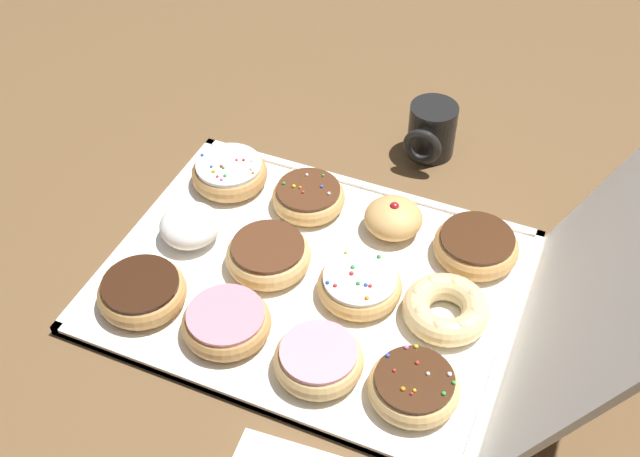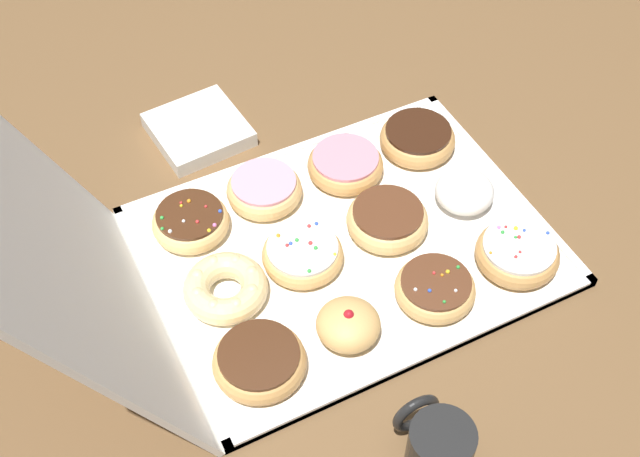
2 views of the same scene
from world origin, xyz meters
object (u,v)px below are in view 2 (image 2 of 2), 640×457
object	(u,v)px
sprinkle_donut_11	(191,221)
coffee_mug	(438,448)
cruller_donut_10	(226,288)
chocolate_frosted_donut_2	(417,138)
sprinkle_donut_7	(303,255)
jelly_filled_donut_6	(348,325)
powdered_filled_donut_1	(465,191)
donut_box	(347,247)
sprinkle_donut_0	(517,253)
sprinkle_donut_3	(435,288)
pink_frosted_donut_5	(345,164)
chocolate_frosted_donut_4	(388,220)
pink_frosted_donut_8	(264,189)
napkin_stack	(199,130)
chocolate_frosted_donut_9	(259,361)

from	to	relation	value
sprinkle_donut_11	coffee_mug	world-z (taller)	coffee_mug
cruller_donut_10	sprinkle_donut_11	bearing A→B (deg)	-0.28
chocolate_frosted_donut_2	sprinkle_donut_7	size ratio (longest dim) A/B	1.04
sprinkle_donut_11	jelly_filled_donut_6	bearing A→B (deg)	-155.75
sprinkle_donut_7	powdered_filled_donut_1	bearing A→B (deg)	-90.70
jelly_filled_donut_6	coffee_mug	xyz separation A→B (m)	(-0.20, -0.01, 0.01)
donut_box	sprinkle_donut_0	world-z (taller)	sprinkle_donut_0
sprinkle_donut_3	pink_frosted_donut_5	bearing A→B (deg)	-0.24
chocolate_frosted_donut_4	pink_frosted_donut_8	distance (m)	0.19
napkin_stack	pink_frosted_donut_5	bearing A→B (deg)	-138.78
sprinkle_donut_3	pink_frosted_donut_8	bearing A→B (deg)	26.01
pink_frosted_donut_8	cruller_donut_10	world-z (taller)	same
chocolate_frosted_donut_4	pink_frosted_donut_8	bearing A→B (deg)	44.46
sprinkle_donut_0	powdered_filled_donut_1	world-z (taller)	powdered_filled_donut_1
coffee_mug	chocolate_frosted_donut_2	bearing A→B (deg)	-28.74
chocolate_frosted_donut_2	jelly_filled_donut_6	distance (m)	0.36
sprinkle_donut_3	pink_frosted_donut_5	distance (m)	0.26
pink_frosted_donut_8	coffee_mug	world-z (taller)	coffee_mug
jelly_filled_donut_6	sprinkle_donut_11	world-z (taller)	jelly_filled_donut_6
donut_box	napkin_stack	world-z (taller)	napkin_stack
sprinkle_donut_11	coffee_mug	size ratio (longest dim) A/B	1.15
sprinkle_donut_0	jelly_filled_donut_6	distance (m)	0.26
cruller_donut_10	sprinkle_donut_0	bearing A→B (deg)	-108.56
sprinkle_donut_3	sprinkle_donut_0	bearing A→B (deg)	-90.46
sprinkle_donut_11	chocolate_frosted_donut_4	bearing A→B (deg)	-116.58
sprinkle_donut_0	sprinkle_donut_3	world-z (taller)	sprinkle_donut_0
chocolate_frosted_donut_2	cruller_donut_10	xyz separation A→B (m)	(-0.13, 0.38, -0.00)
pink_frosted_donut_5	sprinkle_donut_11	distance (m)	0.25
napkin_stack	cruller_donut_10	bearing A→B (deg)	164.97
donut_box	chocolate_frosted_donut_2	distance (m)	0.23
chocolate_frosted_donut_2	chocolate_frosted_donut_9	size ratio (longest dim) A/B	0.99
cruller_donut_10	coffee_mug	size ratio (longest dim) A/B	1.19
chocolate_frosted_donut_2	sprinkle_donut_11	world-z (taller)	sprinkle_donut_11
sprinkle_donut_7	chocolate_frosted_donut_9	xyz separation A→B (m)	(-0.13, 0.12, 0.00)
pink_frosted_donut_8	powdered_filled_donut_1	bearing A→B (deg)	-118.36
jelly_filled_donut_6	chocolate_frosted_donut_9	bearing A→B (deg)	88.09
coffee_mug	sprinkle_donut_7	bearing A→B (deg)	1.27
donut_box	chocolate_frosted_donut_9	distance (m)	0.23
pink_frosted_donut_8	coffee_mug	xyz separation A→B (m)	(-0.47, -0.00, 0.02)
sprinkle_donut_7	napkin_stack	distance (m)	0.32
donut_box	chocolate_frosted_donut_4	world-z (taller)	chocolate_frosted_donut_4
cruller_donut_10	napkin_stack	world-z (taller)	cruller_donut_10
chocolate_frosted_donut_9	cruller_donut_10	bearing A→B (deg)	-2.94
powdered_filled_donut_1	chocolate_frosted_donut_2	size ratio (longest dim) A/B	0.73
sprinkle_donut_3	cruller_donut_10	distance (m)	0.28
chocolate_frosted_donut_9	napkin_stack	size ratio (longest dim) A/B	0.86
sprinkle_donut_0	sprinkle_donut_7	xyz separation A→B (m)	(0.13, 0.26, -0.00)
powdered_filled_donut_1	chocolate_frosted_donut_4	world-z (taller)	powdered_filled_donut_1
pink_frosted_donut_8	cruller_donut_10	distance (m)	0.18
sprinkle_donut_7	donut_box	bearing A→B (deg)	-87.82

